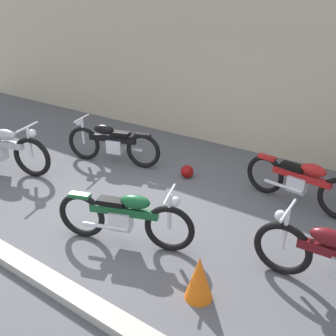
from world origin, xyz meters
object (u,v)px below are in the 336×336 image
(traffic_cone, at_px, (199,278))
(motorcycle_black, at_px, (112,143))
(motorcycle_red, at_px, (302,182))
(helmet, at_px, (187,171))
(motorcycle_green, at_px, (125,217))
(motorcycle_silver, at_px, (0,149))

(traffic_cone, distance_m, motorcycle_black, 3.99)
(traffic_cone, distance_m, motorcycle_red, 2.71)
(helmet, height_order, traffic_cone, traffic_cone)
(motorcycle_red, bearing_deg, motorcycle_green, -116.28)
(helmet, xyz_separation_m, motorcycle_red, (2.02, 0.18, 0.29))
(motorcycle_black, distance_m, motorcycle_silver, 2.10)
(motorcycle_green, distance_m, motorcycle_red, 2.87)
(traffic_cone, distance_m, motorcycle_silver, 4.83)
(motorcycle_black, bearing_deg, motorcycle_red, 171.27)
(helmet, distance_m, motorcycle_black, 1.64)
(helmet, distance_m, traffic_cone, 3.06)
(helmet, xyz_separation_m, motorcycle_green, (0.41, -2.20, 0.30))
(motorcycle_black, bearing_deg, motorcycle_silver, 29.57)
(traffic_cone, bearing_deg, helmet, 124.76)
(traffic_cone, xyz_separation_m, motorcycle_black, (-3.32, 2.20, 0.16))
(helmet, relative_size, motorcycle_silver, 0.11)
(traffic_cone, bearing_deg, motorcycle_black, 146.44)
(motorcycle_black, height_order, motorcycle_silver, motorcycle_silver)
(motorcycle_black, relative_size, motorcycle_silver, 0.92)
(motorcycle_black, bearing_deg, motorcycle_green, 119.97)
(motorcycle_green, height_order, motorcycle_silver, motorcycle_silver)
(motorcycle_green, xyz_separation_m, motorcycle_red, (1.61, 2.38, -0.00))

